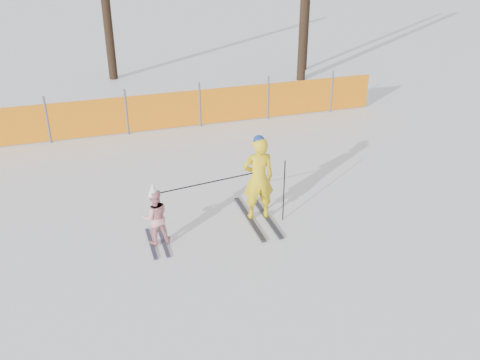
% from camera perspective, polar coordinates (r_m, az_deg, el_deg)
% --- Properties ---
extents(ground, '(120.00, 120.00, 0.00)m').
position_cam_1_polar(ground, '(9.82, 0.88, -6.48)').
color(ground, white).
rests_on(ground, ground).
extents(adult, '(0.63, 1.71, 1.74)m').
position_cam_1_polar(adult, '(10.09, 1.96, 0.15)').
color(adult, black).
rests_on(adult, ground).
extents(child, '(0.52, 1.02, 1.23)m').
position_cam_1_polar(child, '(9.57, -9.04, -3.87)').
color(child, black).
rests_on(child, ground).
extents(ski_poles, '(2.37, 0.28, 1.26)m').
position_cam_1_polar(ski_poles, '(9.84, 0.03, -0.66)').
color(ski_poles, black).
rests_on(ski_poles, ground).
extents(safety_fence, '(15.23, 0.06, 1.25)m').
position_cam_1_polar(safety_fence, '(14.58, -13.77, 6.62)').
color(safety_fence, '#595960').
rests_on(safety_fence, ground).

